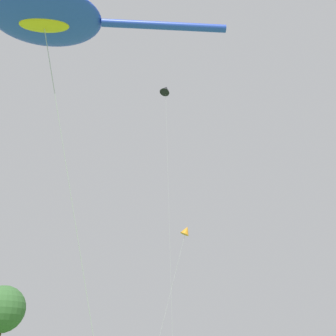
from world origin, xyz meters
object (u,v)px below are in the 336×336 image
(small_kite_tiny_distant, at_px, (166,90))
(big_show_kite, at_px, (50,18))
(small_kite_triangle_green, at_px, (186,231))
(tree_broad_distant, at_px, (2,309))

(small_kite_tiny_distant, bearing_deg, big_show_kite, -58.45)
(small_kite_tiny_distant, bearing_deg, small_kite_triangle_green, -30.57)
(small_kite_triangle_green, relative_size, small_kite_tiny_distant, 0.40)
(big_show_kite, bearing_deg, small_kite_triangle_green, -110.51)
(tree_broad_distant, bearing_deg, small_kite_tiny_distant, -68.48)
(small_kite_triangle_green, bearing_deg, tree_broad_distant, -123.92)
(small_kite_triangle_green, xyz_separation_m, small_kite_tiny_distant, (0.81, 4.86, 15.58))
(big_show_kite, relative_size, tree_broad_distant, 1.37)
(small_kite_tiny_distant, xyz_separation_m, tree_broad_distant, (-9.18, 23.28, -18.89))
(big_show_kite, xyz_separation_m, small_kite_tiny_distant, (14.17, 18.55, 13.02))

